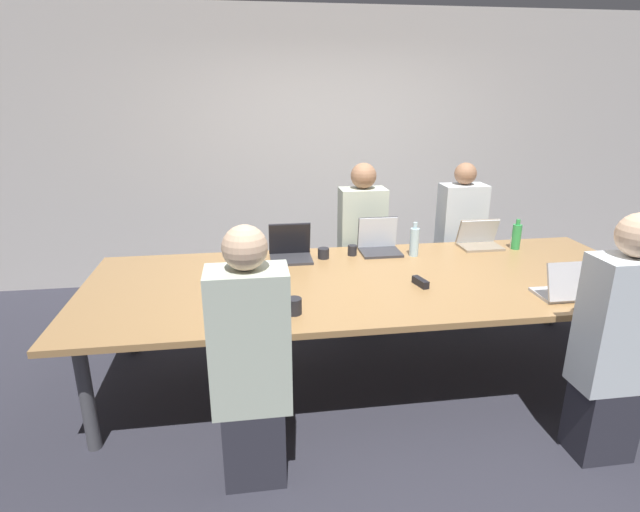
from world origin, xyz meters
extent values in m
plane|color=#2D2D38|center=(0.00, 0.00, 0.00)|extent=(24.00, 24.00, 0.00)
cube|color=#BCB7B2|center=(0.00, 2.12, 1.40)|extent=(12.00, 0.06, 2.80)
cube|color=#9E7547|center=(0.00, 0.00, 0.73)|extent=(3.96, 1.51, 0.04)
cylinder|color=#4C4C51|center=(-1.80, -0.57, 0.35)|extent=(0.08, 0.08, 0.71)
cylinder|color=#4C4C51|center=(-1.80, 0.57, 0.35)|extent=(0.08, 0.08, 0.71)
cylinder|color=#4C4C51|center=(1.80, 0.57, 0.35)|extent=(0.08, 0.08, 0.71)
cube|color=gray|center=(1.06, 0.55, 0.76)|extent=(0.33, 0.22, 0.02)
cube|color=gray|center=(1.06, 0.64, 0.88)|extent=(0.34, 0.09, 0.21)
cube|color=silver|center=(1.06, 0.63, 0.87)|extent=(0.33, 0.09, 0.21)
cube|color=#2D2D38|center=(1.08, 1.02, 0.23)|extent=(0.32, 0.24, 0.45)
cube|color=silver|center=(1.08, 1.02, 0.82)|extent=(0.40, 0.24, 0.75)
sphere|color=#9E7051|center=(1.08, 1.02, 1.30)|extent=(0.20, 0.20, 0.20)
cylinder|color=white|center=(1.34, 0.51, 0.80)|extent=(0.07, 0.07, 0.10)
cylinder|color=green|center=(1.34, 0.50, 0.85)|extent=(0.07, 0.07, 0.21)
cylinder|color=green|center=(1.34, 0.50, 0.98)|extent=(0.03, 0.03, 0.05)
cube|color=#B7B7BC|center=(-0.84, -0.52, 0.76)|extent=(0.32, 0.23, 0.02)
cube|color=#B7B7BC|center=(-0.84, -0.63, 0.88)|extent=(0.33, 0.04, 0.23)
cube|color=#0F1933|center=(-0.84, -0.62, 0.88)|extent=(0.32, 0.03, 0.23)
cube|color=#2D2D38|center=(-0.86, -0.94, 0.23)|extent=(0.32, 0.24, 0.45)
cube|color=beige|center=(-0.86, -0.94, 0.82)|extent=(0.40, 0.24, 0.75)
sphere|color=beige|center=(-0.86, -0.94, 1.31)|extent=(0.22, 0.22, 0.22)
cylinder|color=#232328|center=(-0.60, -0.50, 0.80)|extent=(0.09, 0.09, 0.10)
cube|color=#B7B7BC|center=(1.12, -0.48, 0.76)|extent=(0.31, 0.23, 0.02)
cube|color=#B7B7BC|center=(1.12, -0.56, 0.88)|extent=(0.32, 0.09, 0.23)
cube|color=silver|center=(1.12, -0.55, 0.88)|extent=(0.31, 0.09, 0.23)
cube|color=#2D2D38|center=(1.09, -1.03, 0.23)|extent=(0.32, 0.24, 0.45)
cube|color=silver|center=(1.09, -1.03, 0.82)|extent=(0.40, 0.24, 0.75)
sphere|color=beige|center=(1.09, -1.03, 1.31)|extent=(0.23, 0.23, 0.23)
cylinder|color=red|center=(1.38, -0.43, 0.79)|extent=(0.07, 0.07, 0.09)
cube|color=#333338|center=(0.20, 0.53, 0.76)|extent=(0.32, 0.25, 0.02)
cube|color=#333338|center=(0.20, 0.65, 0.90)|extent=(0.32, 0.04, 0.26)
cube|color=silver|center=(0.20, 0.64, 0.90)|extent=(0.32, 0.04, 0.25)
cube|color=#2D2D38|center=(0.14, 0.96, 0.23)|extent=(0.32, 0.24, 0.45)
cube|color=beige|center=(0.14, 0.96, 0.82)|extent=(0.40, 0.24, 0.75)
sphere|color=#9E7051|center=(0.14, 0.96, 1.31)|extent=(0.22, 0.22, 0.22)
cylinder|color=#232328|center=(-0.04, 0.53, 0.79)|extent=(0.07, 0.07, 0.08)
cylinder|color=#ADD1E0|center=(0.45, 0.44, 0.86)|extent=(0.07, 0.07, 0.22)
cylinder|color=#ADD1E0|center=(0.45, 0.44, 1.00)|extent=(0.03, 0.03, 0.05)
cube|color=#333338|center=(-0.53, 0.47, 0.76)|extent=(0.32, 0.26, 0.02)
cube|color=#333338|center=(-0.53, 0.58, 0.90)|extent=(0.33, 0.07, 0.26)
cube|color=black|center=(-0.53, 0.56, 0.89)|extent=(0.32, 0.07, 0.25)
cylinder|color=#232328|center=(-0.27, 0.49, 0.79)|extent=(0.09, 0.09, 0.08)
cube|color=black|center=(0.29, -0.18, 0.77)|extent=(0.08, 0.16, 0.05)
camera|label=1|loc=(-0.84, -3.17, 2.01)|focal=28.00mm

